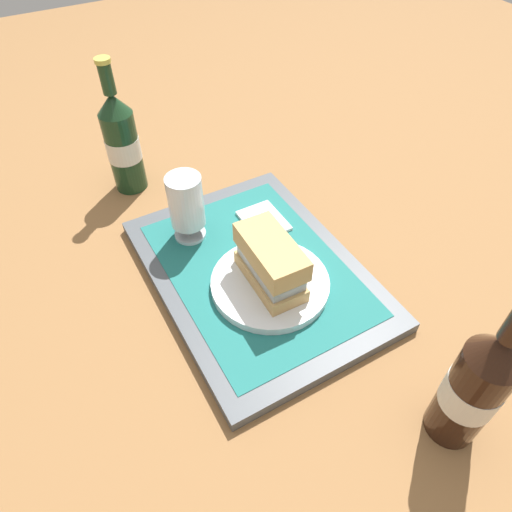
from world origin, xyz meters
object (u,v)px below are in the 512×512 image
at_px(plate, 269,284).
at_px(beer_bottle, 122,142).
at_px(sandwich, 268,261).
at_px(beer_glass, 186,205).
at_px(second_bottle, 475,387).

bearing_deg(plate, beer_bottle, 14.08).
relative_size(plate, beer_bottle, 0.71).
bearing_deg(beer_bottle, sandwich, -165.79).
bearing_deg(sandwich, beer_glass, 21.25).
distance_m(sandwich, beer_bottle, 0.40).
bearing_deg(beer_bottle, beer_glass, -170.21).
height_order(beer_glass, beer_bottle, beer_bottle).
distance_m(beer_glass, second_bottle, 0.50).
relative_size(beer_glass, beer_bottle, 0.47).
bearing_deg(beer_bottle, plate, -165.92).
relative_size(sandwich, second_bottle, 0.51).
xyz_separation_m(plate, second_bottle, (-0.31, -0.09, 0.08)).
xyz_separation_m(beer_glass, second_bottle, (-0.48, -0.15, 0.01)).
distance_m(sandwich, beer_glass, 0.18).
bearing_deg(plate, sandwich, -1.63).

